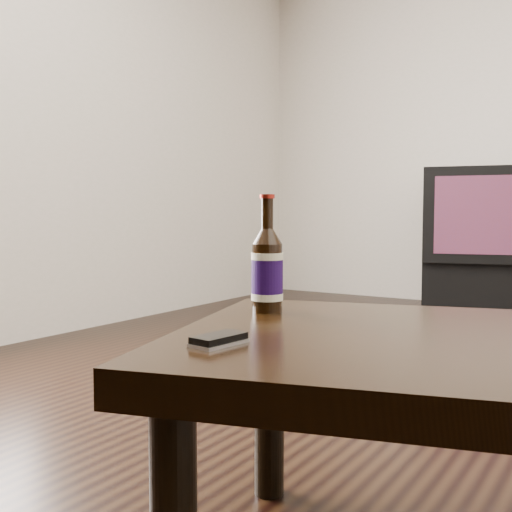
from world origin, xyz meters
The scene contains 5 objects.
floor centered at (0.00, 0.00, -0.01)m, with size 5.00×6.00×0.01m, color black.
tv_stand centered at (-0.59, 2.74, 0.18)m, with size 0.89×0.45×0.36m, color black.
tv centered at (-0.59, 2.73, 0.69)m, with size 1.00×0.76×0.67m.
beer_bottle centered at (-0.38, -0.65, 0.57)m, with size 0.08×0.08×0.27m.
phone centered at (-0.27, -0.99, 0.49)m, with size 0.06×0.11×0.02m.
Camera 1 is at (0.33, -1.79, 0.70)m, focal length 42.00 mm.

